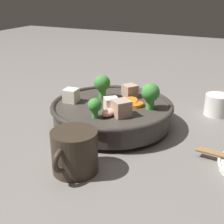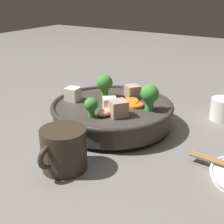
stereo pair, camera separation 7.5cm
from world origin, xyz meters
TOP-DOWN VIEW (x-y plane):
  - ground_plane at (0.00, 0.00)m, footprint 3.00×3.00m
  - stirfry_bowl at (0.00, 0.00)m, footprint 0.29×0.29m
  - tea_cup at (-0.18, 0.22)m, footprint 0.06×0.06m
  - dark_mug at (0.21, 0.03)m, footprint 0.11×0.08m

SIDE VIEW (x-z plane):
  - ground_plane at x=0.00m, z-range 0.00..0.00m
  - tea_cup at x=-0.18m, z-range 0.00..0.06m
  - stirfry_bowl at x=0.00m, z-range -0.02..0.10m
  - dark_mug at x=0.21m, z-range 0.00..0.08m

